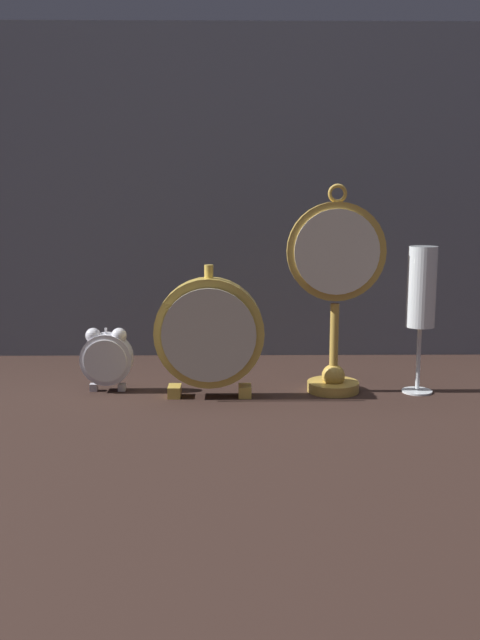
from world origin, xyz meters
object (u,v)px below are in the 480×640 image
at_px(pocket_watch_on_stand, 335,286).
at_px(alarm_clock_twin_bell, 107,356).
at_px(mantel_clock_silver, 209,334).
at_px(champagne_flute, 421,296).

bearing_deg(pocket_watch_on_stand, alarm_clock_twin_bell, 178.92).
height_order(alarm_clock_twin_bell, mantel_clock_silver, mantel_clock_silver).
distance_m(mantel_clock_silver, champagne_flute, 0.34).
xyz_separation_m(mantel_clock_silver, champagne_flute, (0.33, 0.02, 0.06)).
bearing_deg(mantel_clock_silver, alarm_clock_twin_bell, 167.76).
distance_m(alarm_clock_twin_bell, mantel_clock_silver, 0.18).
distance_m(alarm_clock_twin_bell, champagne_flute, 0.51).
xyz_separation_m(pocket_watch_on_stand, alarm_clock_twin_bell, (-0.37, 0.01, -0.11)).
relative_size(pocket_watch_on_stand, mantel_clock_silver, 1.59).
bearing_deg(mantel_clock_silver, champagne_flute, 4.03).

